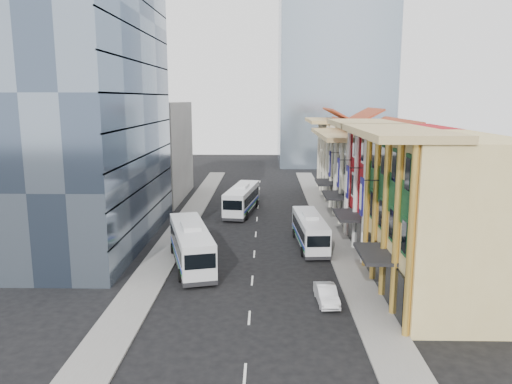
{
  "coord_description": "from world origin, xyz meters",
  "views": [
    {
      "loc": [
        1.1,
        -30.49,
        14.58
      ],
      "look_at": [
        0.04,
        21.34,
        4.82
      ],
      "focal_mm": 35.0,
      "sensor_mm": 36.0,
      "label": 1
    }
  ],
  "objects_px": {
    "shophouse_tan": "(443,218)",
    "sedan_right": "(326,294)",
    "office_tower": "(82,94)",
    "bus_right": "(310,230)",
    "bus_left_near": "(191,244)",
    "bus_left_far": "(242,199)"
  },
  "relations": [
    {
      "from": "bus_left_near",
      "to": "bus_right",
      "type": "relative_size",
      "value": 1.15
    },
    {
      "from": "bus_left_near",
      "to": "sedan_right",
      "type": "bearing_deg",
      "value": -51.57
    },
    {
      "from": "shophouse_tan",
      "to": "office_tower",
      "type": "distance_m",
      "value": 35.19
    },
    {
      "from": "office_tower",
      "to": "bus_left_far",
      "type": "xyz_separation_m",
      "value": [
        15.0,
        13.51,
        -13.14
      ]
    },
    {
      "from": "shophouse_tan",
      "to": "sedan_right",
      "type": "xyz_separation_m",
      "value": [
        -8.5,
        -1.39,
        -5.36
      ]
    },
    {
      "from": "bus_right",
      "to": "bus_left_near",
      "type": "bearing_deg",
      "value": -154.72
    },
    {
      "from": "bus_left_near",
      "to": "sedan_right",
      "type": "relative_size",
      "value": 3.08
    },
    {
      "from": "shophouse_tan",
      "to": "bus_left_far",
      "type": "distance_m",
      "value": 32.1
    },
    {
      "from": "office_tower",
      "to": "bus_right",
      "type": "relative_size",
      "value": 2.89
    },
    {
      "from": "bus_left_far",
      "to": "bus_right",
      "type": "xyz_separation_m",
      "value": [
        7.5,
        -14.71,
        -0.19
      ]
    },
    {
      "from": "bus_left_near",
      "to": "office_tower",
      "type": "bearing_deg",
      "value": 132.39
    },
    {
      "from": "shophouse_tan",
      "to": "bus_left_near",
      "type": "xyz_separation_m",
      "value": [
        -19.5,
        6.7,
        -4.08
      ]
    },
    {
      "from": "bus_left_near",
      "to": "sedan_right",
      "type": "distance_m",
      "value": 13.72
    },
    {
      "from": "bus_left_near",
      "to": "bus_right",
      "type": "xyz_separation_m",
      "value": [
        11.0,
        6.1,
        -0.26
      ]
    },
    {
      "from": "bus_left_near",
      "to": "bus_left_far",
      "type": "distance_m",
      "value": 21.1
    },
    {
      "from": "bus_right",
      "to": "bus_left_far",
      "type": "bearing_deg",
      "value": 113.3
    },
    {
      "from": "sedan_right",
      "to": "office_tower",
      "type": "bearing_deg",
      "value": 141.9
    },
    {
      "from": "bus_left_near",
      "to": "bus_right",
      "type": "bearing_deg",
      "value": 13.78
    },
    {
      "from": "bus_left_near",
      "to": "shophouse_tan",
      "type": "bearing_deg",
      "value": -34.19
    },
    {
      "from": "bus_right",
      "to": "sedan_right",
      "type": "relative_size",
      "value": 2.67
    },
    {
      "from": "bus_left_far",
      "to": "sedan_right",
      "type": "relative_size",
      "value": 2.98
    },
    {
      "from": "sedan_right",
      "to": "bus_left_far",
      "type": "bearing_deg",
      "value": 100.82
    }
  ]
}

